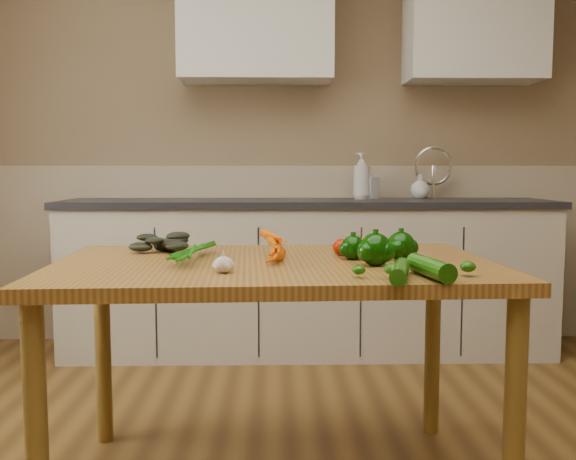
# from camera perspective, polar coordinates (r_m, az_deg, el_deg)

# --- Properties ---
(room) EXTENTS (4.04, 5.04, 2.64)m
(room) POSITION_cam_1_polar(r_m,az_deg,el_deg) (1.75, -1.50, 11.03)
(room) COLOR brown
(room) RESTS_ON ground
(counter_run) EXTENTS (2.84, 0.64, 1.14)m
(counter_run) POSITION_cam_1_polar(r_m,az_deg,el_deg) (3.81, 1.89, -3.96)
(counter_run) COLOR #B4AA96
(counter_run) RESTS_ON ground
(upper_cabinets) EXTENTS (2.15, 0.35, 0.70)m
(upper_cabinets) POSITION_cam_1_polar(r_m,az_deg,el_deg) (4.01, 6.35, 17.94)
(upper_cabinets) COLOR silver
(upper_cabinets) RESTS_ON room
(table) EXTENTS (1.48, 0.99, 0.77)m
(table) POSITION_cam_1_polar(r_m,az_deg,el_deg) (2.14, -1.20, -5.05)
(table) COLOR #9E6C2E
(table) RESTS_ON ground
(soap_bottle_a) EXTENTS (0.15, 0.15, 0.28)m
(soap_bottle_a) POSITION_cam_1_polar(r_m,az_deg,el_deg) (3.90, 6.56, 4.82)
(soap_bottle_a) COLOR silver
(soap_bottle_a) RESTS_ON counter_run
(soap_bottle_b) EXTENTS (0.13, 0.13, 0.19)m
(soap_bottle_b) POSITION_cam_1_polar(r_m,az_deg,el_deg) (3.94, 7.25, 4.20)
(soap_bottle_b) COLOR silver
(soap_bottle_b) RESTS_ON counter_run
(soap_bottle_c) EXTENTS (0.16, 0.16, 0.15)m
(soap_bottle_c) POSITION_cam_1_polar(r_m,az_deg,el_deg) (3.99, 11.66, 3.82)
(soap_bottle_c) COLOR silver
(soap_bottle_c) RESTS_ON counter_run
(carrot_bunch) EXTENTS (0.28, 0.22, 0.07)m
(carrot_bunch) POSITION_cam_1_polar(r_m,az_deg,el_deg) (2.16, -3.50, -1.69)
(carrot_bunch) COLOR #DE5C05
(carrot_bunch) RESTS_ON table
(leafy_greens) EXTENTS (0.21, 0.19, 0.10)m
(leafy_greens) POSITION_cam_1_polar(r_m,az_deg,el_deg) (2.41, -11.17, -0.70)
(leafy_greens) COLOR black
(leafy_greens) RESTS_ON table
(garlic_bulb) EXTENTS (0.06, 0.06, 0.05)m
(garlic_bulb) POSITION_cam_1_polar(r_m,az_deg,el_deg) (1.89, -5.76, -3.09)
(garlic_bulb) COLOR beige
(garlic_bulb) RESTS_ON table
(pepper_a) EXTENTS (0.08, 0.08, 0.08)m
(pepper_a) POSITION_cam_1_polar(r_m,az_deg,el_deg) (2.17, 5.81, -1.57)
(pepper_a) COLOR #063102
(pepper_a) RESTS_ON table
(pepper_b) EXTENTS (0.09, 0.09, 0.09)m
(pepper_b) POSITION_cam_1_polar(r_m,az_deg,el_deg) (2.18, 10.01, -1.41)
(pepper_b) COLOR #063102
(pepper_b) RESTS_ON table
(pepper_c) EXTENTS (0.10, 0.10, 0.10)m
(pepper_c) POSITION_cam_1_polar(r_m,az_deg,el_deg) (2.04, 7.78, -1.73)
(pepper_c) COLOR #063102
(pepper_c) RESTS_ON table
(tomato_a) EXTENTS (0.07, 0.07, 0.06)m
(tomato_a) POSITION_cam_1_polar(r_m,az_deg,el_deg) (2.27, 4.80, -1.53)
(tomato_a) COLOR #961702
(tomato_a) RESTS_ON table
(tomato_b) EXTENTS (0.07, 0.07, 0.06)m
(tomato_b) POSITION_cam_1_polar(r_m,az_deg,el_deg) (2.35, 7.26, -1.24)
(tomato_b) COLOR #C84705
(tomato_b) RESTS_ON table
(tomato_c) EXTENTS (0.07, 0.07, 0.07)m
(tomato_c) POSITION_cam_1_polar(r_m,az_deg,el_deg) (2.29, 10.20, -1.41)
(tomato_c) COLOR #C84705
(tomato_c) RESTS_ON table
(zucchini_a) EXTENTS (0.10, 0.23, 0.06)m
(zucchini_a) POSITION_cam_1_polar(r_m,az_deg,el_deg) (1.84, 12.54, -3.29)
(zucchini_a) COLOR #144507
(zucchini_a) RESTS_ON table
(zucchini_b) EXTENTS (0.10, 0.23, 0.05)m
(zucchini_b) POSITION_cam_1_polar(r_m,az_deg,el_deg) (1.79, 9.93, -3.63)
(zucchini_b) COLOR #144507
(zucchini_b) RESTS_ON table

